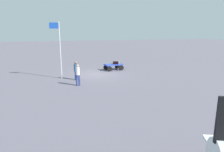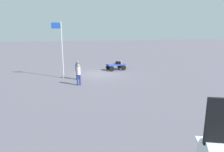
{
  "view_description": "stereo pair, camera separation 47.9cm",
  "coord_description": "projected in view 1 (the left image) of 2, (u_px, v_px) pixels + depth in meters",
  "views": [
    {
      "loc": [
        3.5,
        19.97,
        4.51
      ],
      "look_at": [
        -0.06,
        6.0,
        1.16
      ],
      "focal_mm": 32.86,
      "sensor_mm": 36.0,
      "label": 1
    },
    {
      "loc": [
        3.03,
        20.08,
        4.51
      ],
      "look_at": [
        -0.06,
        6.0,
        1.16
      ],
      "focal_mm": 32.86,
      "sensor_mm": 36.0,
      "label": 2
    }
  ],
  "objects": [
    {
      "name": "worker_trailing",
      "position": [
        76.0,
        69.0,
        18.25
      ],
      "size": [
        0.53,
        0.53,
        1.7
      ],
      "color": "navy",
      "rests_on": "ground"
    },
    {
      "name": "flagpole",
      "position": [
        59.0,
        46.0,
        18.32
      ],
      "size": [
        0.88,
        0.2,
        5.12
      ],
      "color": "silver",
      "rests_on": "ground"
    },
    {
      "name": "suitcase_dark",
      "position": [
        117.0,
        62.0,
        22.98
      ],
      "size": [
        0.49,
        0.37,
        0.29
      ],
      "color": "gray",
      "rests_on": "luggage_cart"
    },
    {
      "name": "worker_lead",
      "position": [
        78.0,
        74.0,
        16.38
      ],
      "size": [
        0.35,
        0.35,
        1.74
      ],
      "color": "navy",
      "rests_on": "ground"
    },
    {
      "name": "suitcase_grey",
      "position": [
        116.0,
        63.0,
        22.71
      ],
      "size": [
        0.61,
        0.38,
        0.3
      ],
      "color": "black",
      "rests_on": "luggage_cart"
    },
    {
      "name": "luggage_cart",
      "position": [
        113.0,
        66.0,
        22.74
      ],
      "size": [
        2.17,
        1.49,
        0.66
      ],
      "color": "blue",
      "rests_on": "ground"
    },
    {
      "name": "ground_plane",
      "position": [
        97.0,
        74.0,
        20.71
      ],
      "size": [
        120.0,
        120.0,
        0.0
      ],
      "primitive_type": "plane",
      "color": "slate"
    }
  ]
}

